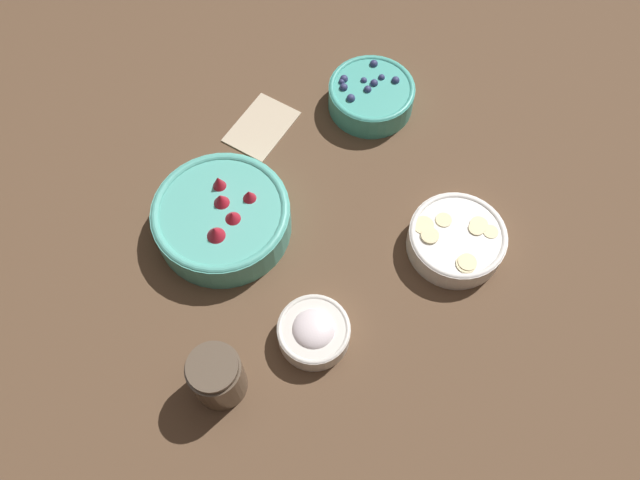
{
  "coord_description": "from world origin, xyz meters",
  "views": [
    {
      "loc": [
        0.29,
        0.42,
        0.92
      ],
      "look_at": [
        0.0,
        0.07,
        0.04
      ],
      "focal_mm": 35.0,
      "sensor_mm": 36.0,
      "label": 1
    }
  ],
  "objects_px": {
    "bowl_bananas": "(457,239)",
    "jar_chocolate": "(217,377)",
    "bowl_blueberries": "(371,95)",
    "bowl_cream": "(314,331)",
    "bowl_strawberries": "(222,217)"
  },
  "relations": [
    {
      "from": "bowl_blueberries",
      "to": "bowl_strawberries",
      "type": "bearing_deg",
      "value": 5.74
    },
    {
      "from": "bowl_blueberries",
      "to": "jar_chocolate",
      "type": "relative_size",
      "value": 1.6
    },
    {
      "from": "bowl_strawberries",
      "to": "bowl_bananas",
      "type": "relative_size",
      "value": 1.42
    },
    {
      "from": "bowl_blueberries",
      "to": "bowl_cream",
      "type": "xyz_separation_m",
      "value": [
        0.37,
        0.28,
        -0.01
      ]
    },
    {
      "from": "bowl_cream",
      "to": "jar_chocolate",
      "type": "xyz_separation_m",
      "value": [
        0.15,
        -0.03,
        0.02
      ]
    },
    {
      "from": "bowl_bananas",
      "to": "jar_chocolate",
      "type": "distance_m",
      "value": 0.43
    },
    {
      "from": "bowl_cream",
      "to": "jar_chocolate",
      "type": "distance_m",
      "value": 0.16
    },
    {
      "from": "bowl_bananas",
      "to": "bowl_cream",
      "type": "height_order",
      "value": "bowl_cream"
    },
    {
      "from": "bowl_cream",
      "to": "jar_chocolate",
      "type": "relative_size",
      "value": 1.12
    },
    {
      "from": "bowl_blueberries",
      "to": "bowl_cream",
      "type": "height_order",
      "value": "bowl_blueberries"
    },
    {
      "from": "bowl_blueberries",
      "to": "bowl_bananas",
      "type": "xyz_separation_m",
      "value": [
        0.09,
        0.31,
        -0.0
      ]
    },
    {
      "from": "bowl_cream",
      "to": "jar_chocolate",
      "type": "bearing_deg",
      "value": -11.65
    },
    {
      "from": "bowl_strawberries",
      "to": "jar_chocolate",
      "type": "bearing_deg",
      "value": 52.75
    },
    {
      "from": "bowl_strawberries",
      "to": "bowl_blueberries",
      "type": "xyz_separation_m",
      "value": [
        -0.36,
        -0.04,
        -0.01
      ]
    },
    {
      "from": "bowl_blueberries",
      "to": "bowl_cream",
      "type": "distance_m",
      "value": 0.46
    }
  ]
}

